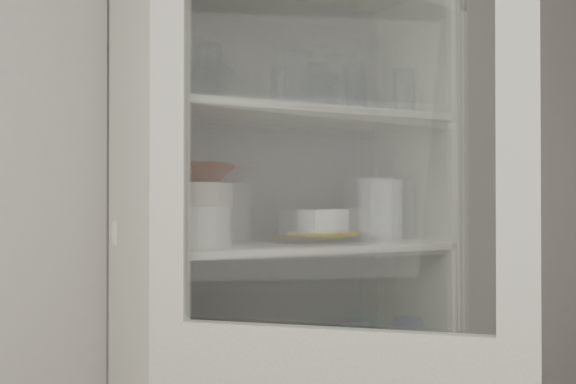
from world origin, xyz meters
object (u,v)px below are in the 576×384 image
goblet_1 (205,82)px  measuring_cups (240,382)px  plate_stack_back (144,232)px  goblet_2 (326,92)px  yellow_trivet (323,234)px  glass_platter (323,239)px  goblet_3 (355,97)px  mug_white (361,362)px  white_ramekin (323,221)px  mug_teal (353,347)px  white_canister (155,363)px  plate_stack_front (194,227)px  pantry_cabinet (278,344)px  grey_bowl_stack (380,210)px  teal_jar (337,347)px  mug_blue (394,350)px  terracotta_bowl (194,173)px  goblet_0 (223,87)px  cream_bowl (194,195)px

goblet_1 → measuring_cups: size_ratio=1.87×
goblet_1 → plate_stack_back: size_ratio=0.97×
goblet_2 → plate_stack_back: (-0.61, 0.04, -0.46)m
plate_stack_back → yellow_trivet: bearing=-14.6°
goblet_1 → glass_platter: bearing=-16.9°
goblet_3 → mug_white: goblet_3 is taller
measuring_cups → white_ramekin: bearing=16.0°
plate_stack_back → mug_teal: 0.80m
white_canister → mug_teal: bearing=2.1°
yellow_trivet → white_ramekin: size_ratio=0.95×
plate_stack_front → mug_teal: plate_stack_front is taller
white_canister → plate_stack_back: bearing=90.0°
pantry_cabinet → goblet_1: 0.85m
pantry_cabinet → white_ramekin: bearing=-26.2°
yellow_trivet → grey_bowl_stack: 0.22m
mug_teal → teal_jar: size_ratio=0.91×
plate_stack_front → mug_blue: (0.69, -0.01, -0.41)m
grey_bowl_stack → mug_teal: 0.47m
plate_stack_front → terracotta_bowl: 0.15m
plate_stack_front → white_canister: 0.40m
goblet_3 → plate_stack_back: goblet_3 is taller
goblet_2 → teal_jar: 0.84m
plate_stack_back → measuring_cups: (0.20, -0.23, -0.42)m
mug_blue → goblet_2: bearing=166.2°
goblet_0 → cream_bowl: bearing=-134.7°
measuring_cups → white_canister: white_canister is taller
goblet_2 → white_ramekin: (-0.07, -0.10, -0.42)m
goblet_1 → goblet_3: 0.54m
mug_white → teal_jar: teal_jar is taller
goblet_3 → mug_white: 0.88m
terracotta_bowl → mug_blue: (0.69, -0.01, -0.56)m
goblet_2 → plate_stack_front: size_ratio=0.85×
yellow_trivet → goblet_2: bearing=53.9°
pantry_cabinet → plate_stack_front: pantry_cabinet is taller
pantry_cabinet → mug_teal: pantry_cabinet is taller
goblet_2 → teal_jar: bearing=-77.9°
goblet_3 → goblet_2: bearing=177.3°
terracotta_bowl → goblet_0: bearing=45.3°
pantry_cabinet → teal_jar: size_ratio=19.74×
plate_stack_front → mug_white: (0.49, -0.11, -0.41)m
goblet_1 → yellow_trivet: 0.60m
pantry_cabinet → goblet_3: pantry_cabinet is taller
yellow_trivet → glass_platter: bearing=0.0°
pantry_cabinet → terracotta_bowl: 0.63m
pantry_cabinet → yellow_trivet: bearing=-26.2°
goblet_0 → glass_platter: (0.29, -0.12, -0.47)m
mug_blue → white_ramekin: bearing=-164.9°
cream_bowl → grey_bowl_stack: 0.65m
mug_blue → measuring_cups: size_ratio=1.13×
goblet_3 → plate_stack_front: size_ratio=0.76×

